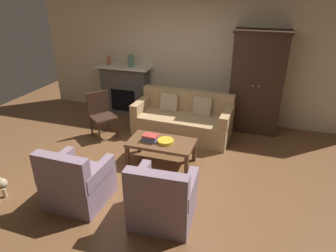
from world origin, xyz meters
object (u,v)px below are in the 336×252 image
(couch, at_px, (183,120))
(mantel_vase_terracotta, at_px, (109,60))
(armchair_near_right, at_px, (163,200))
(armchair_near_left, at_px, (77,183))
(coffee_table, at_px, (161,144))
(fruit_bowl, at_px, (165,141))
(mantel_vase_jade, at_px, (131,61))
(side_chair_wooden, at_px, (101,112))
(fireplace, at_px, (126,89))
(book_stack, at_px, (150,138))
(armoire, at_px, (257,82))

(couch, relative_size, mantel_vase_terracotta, 9.91)
(armchair_near_right, bearing_deg, armchair_near_left, -178.68)
(mantel_vase_terracotta, distance_m, armchair_near_right, 4.18)
(couch, height_order, coffee_table, couch)
(coffee_table, bearing_deg, fruit_bowl, -15.86)
(mantel_vase_jade, bearing_deg, couch, -28.09)
(mantel_vase_jade, xyz_separation_m, side_chair_wooden, (-0.08, -1.32, -0.74))
(fireplace, xyz_separation_m, book_stack, (1.41, -2.02, -0.09))
(armoire, distance_m, fruit_bowl, 2.39)
(mantel_vase_terracotta, relative_size, armchair_near_left, 0.22)
(fireplace, xyz_separation_m, armoire, (2.95, -0.08, 0.45))
(armchair_near_right, distance_m, side_chair_wooden, 2.77)
(mantel_vase_terracotta, bearing_deg, couch, -21.07)
(fruit_bowl, xyz_separation_m, armchair_near_left, (-0.85, -1.31, -0.13))
(coffee_table, height_order, mantel_vase_jade, mantel_vase_jade)
(coffee_table, relative_size, fruit_bowl, 4.05)
(armchair_near_right, xyz_separation_m, side_chair_wooden, (-1.96, 1.95, 0.20))
(fireplace, height_order, coffee_table, fireplace)
(book_stack, bearing_deg, armchair_near_right, -62.76)
(side_chair_wooden, bearing_deg, mantel_vase_terracotta, 109.82)
(couch, relative_size, armchair_near_right, 2.22)
(armoire, relative_size, mantel_vase_jade, 7.66)
(side_chair_wooden, bearing_deg, armoire, 23.83)
(mantel_vase_jade, xyz_separation_m, armchair_near_left, (0.64, -3.29, -0.94))
(fireplace, bearing_deg, mantel_vase_jade, -5.69)
(couch, xyz_separation_m, side_chair_wooden, (-1.54, -0.54, 0.19))
(fireplace, xyz_separation_m, coffee_table, (1.59, -1.98, -0.20))
(armoire, bearing_deg, armchair_near_right, -105.53)
(fruit_bowl, bearing_deg, couch, 91.62)
(fireplace, relative_size, side_chair_wooden, 1.40)
(mantel_vase_terracotta, bearing_deg, armoire, -1.03)
(armoire, xyz_separation_m, armchair_near_left, (-2.13, -3.23, -0.71))
(book_stack, distance_m, side_chair_wooden, 1.48)
(side_chair_wooden, bearing_deg, coffee_table, -23.38)
(couch, bearing_deg, mantel_vase_terracotta, 158.93)
(couch, relative_size, mantel_vase_jade, 7.33)
(coffee_table, bearing_deg, fireplace, 128.66)
(armchair_near_left, bearing_deg, coffee_table, 60.13)
(mantel_vase_terracotta, bearing_deg, armchair_near_right, -53.25)
(couch, xyz_separation_m, armchair_near_left, (-0.81, -2.52, -0.00))
(mantel_vase_terracotta, bearing_deg, mantel_vase_jade, 0.00)
(fireplace, xyz_separation_m, side_chair_wooden, (0.10, -1.34, -0.06))
(coffee_table, height_order, armchair_near_left, armchair_near_left)
(couch, xyz_separation_m, fruit_bowl, (0.03, -1.21, 0.13))
(mantel_vase_terracotta, bearing_deg, fireplace, 2.70)
(armoire, height_order, book_stack, armoire)
(armchair_near_left, relative_size, armchair_near_right, 1.00)
(armchair_near_left, bearing_deg, fireplace, 103.94)
(couch, bearing_deg, book_stack, -100.28)
(fireplace, distance_m, fruit_bowl, 2.61)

